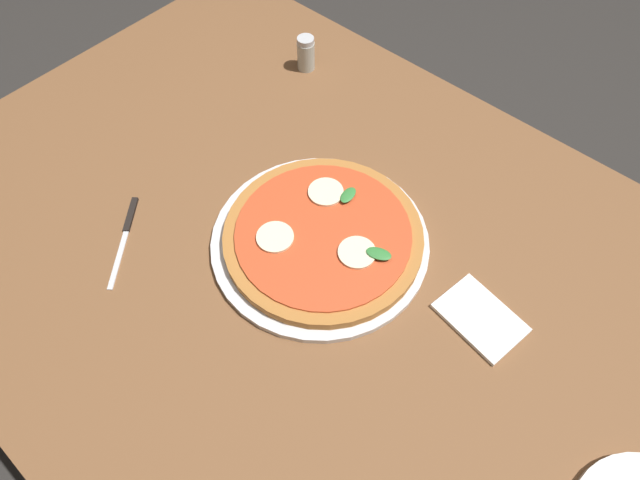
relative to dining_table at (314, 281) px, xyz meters
The scene contains 7 objects.
ground_plane 0.64m from the dining_table, ahead, with size 6.00×6.00×0.00m, color #2D2B28.
dining_table is the anchor object (origin of this frame).
serving_tray 0.09m from the dining_table, 109.41° to the left, with size 0.37×0.37×0.01m, color silver.
pizza 0.11m from the dining_table, 100.31° to the left, with size 0.34×0.34×0.03m.
napkin 0.30m from the dining_table, 17.31° to the left, with size 0.13×0.09×0.01m, color white.
knife 0.34m from the dining_table, 147.55° to the right, with size 0.13×0.15×0.01m.
pepper_shaker 0.50m from the dining_table, 133.87° to the left, with size 0.04×0.04×0.07m.
Camera 1 is at (0.34, -0.37, 1.51)m, focal length 31.03 mm.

